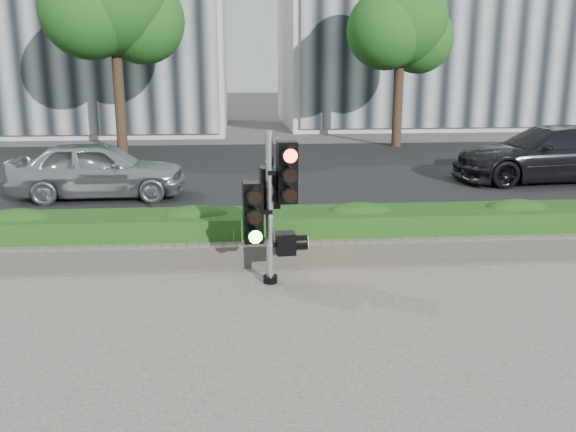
# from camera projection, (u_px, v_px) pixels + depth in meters

# --- Properties ---
(ground) EXTENTS (120.00, 120.00, 0.00)m
(ground) POSITION_uv_depth(u_px,v_px,m) (281.00, 314.00, 7.69)
(ground) COLOR #51514C
(ground) RESTS_ON ground
(sidewalk) EXTENTS (16.00, 11.00, 0.03)m
(sidewalk) POSITION_uv_depth(u_px,v_px,m) (303.00, 428.00, 5.27)
(sidewalk) COLOR #9E9389
(sidewalk) RESTS_ON ground
(road) EXTENTS (60.00, 13.00, 0.02)m
(road) POSITION_uv_depth(u_px,v_px,m) (256.00, 174.00, 17.35)
(road) COLOR black
(road) RESTS_ON ground
(curb) EXTENTS (60.00, 0.25, 0.12)m
(curb) POSITION_uv_depth(u_px,v_px,m) (268.00, 240.00, 10.72)
(curb) COLOR gray
(curb) RESTS_ON ground
(stone_wall) EXTENTS (12.00, 0.32, 0.34)m
(stone_wall) POSITION_uv_depth(u_px,v_px,m) (272.00, 254.00, 9.47)
(stone_wall) COLOR gray
(stone_wall) RESTS_ON sidewalk
(hedge) EXTENTS (12.00, 1.00, 0.68)m
(hedge) POSITION_uv_depth(u_px,v_px,m) (270.00, 232.00, 10.06)
(hedge) COLOR #347925
(hedge) RESTS_ON sidewalk
(building_right) EXTENTS (18.00, 10.00, 12.00)m
(building_right) POSITION_uv_depth(u_px,v_px,m) (459.00, 5.00, 31.28)
(building_right) COLOR #B7B7B2
(building_right) RESTS_ON ground
(tree_left) EXTENTS (4.61, 4.03, 7.34)m
(tree_left) POSITION_uv_depth(u_px,v_px,m) (113.00, 2.00, 20.16)
(tree_left) COLOR black
(tree_left) RESTS_ON ground
(tree_right) EXTENTS (4.10, 3.58, 6.53)m
(tree_right) POSITION_uv_depth(u_px,v_px,m) (400.00, 23.00, 22.07)
(tree_right) COLOR black
(tree_right) RESTS_ON ground
(traffic_signal) EXTENTS (0.76, 0.57, 2.17)m
(traffic_signal) POSITION_uv_depth(u_px,v_px,m) (272.00, 200.00, 8.46)
(traffic_signal) COLOR black
(traffic_signal) RESTS_ON sidewalk
(car_silver) EXTENTS (3.97, 1.66, 1.35)m
(car_silver) POSITION_uv_depth(u_px,v_px,m) (98.00, 169.00, 14.09)
(car_silver) COLOR #AAADB1
(car_silver) RESTS_ON road
(car_dark) EXTENTS (5.10, 2.22, 1.46)m
(car_dark) POSITION_uv_depth(u_px,v_px,m) (548.00, 154.00, 16.16)
(car_dark) COLOR black
(car_dark) RESTS_ON road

